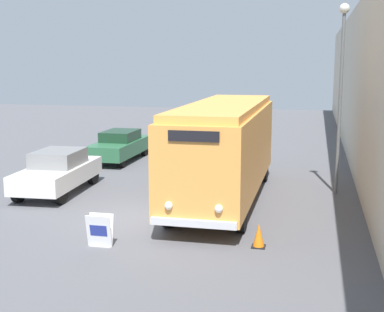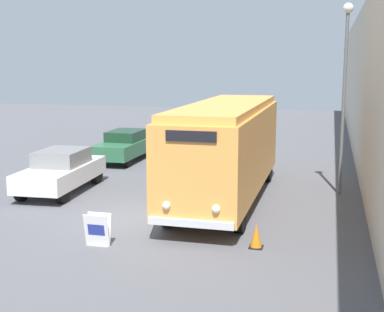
{
  "view_description": "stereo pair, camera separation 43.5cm",
  "coord_description": "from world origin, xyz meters",
  "px_view_note": "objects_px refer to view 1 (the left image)",
  "views": [
    {
      "loc": [
        5.24,
        -15.13,
        4.79
      ],
      "look_at": [
        1.62,
        0.49,
        1.96
      ],
      "focal_mm": 50.0,
      "sensor_mm": 36.0,
      "label": 1
    },
    {
      "loc": [
        5.66,
        -15.02,
        4.79
      ],
      "look_at": [
        1.62,
        0.49,
        1.96
      ],
      "focal_mm": 50.0,
      "sensor_mm": 36.0,
      "label": 2
    }
  ],
  "objects_px": {
    "vintage_bus": "(224,146)",
    "sign_board": "(100,231)",
    "streetlamp": "(341,74)",
    "parked_car_mid": "(120,145)",
    "traffic_cone": "(259,236)",
    "parked_car_near": "(58,171)"
  },
  "relations": [
    {
      "from": "sign_board",
      "to": "parked_car_mid",
      "type": "distance_m",
      "value": 12.46
    },
    {
      "from": "vintage_bus",
      "to": "traffic_cone",
      "type": "xyz_separation_m",
      "value": [
        1.7,
        -4.56,
        -1.6
      ]
    },
    {
      "from": "parked_car_near",
      "to": "sign_board",
      "type": "bearing_deg",
      "value": -56.88
    },
    {
      "from": "sign_board",
      "to": "traffic_cone",
      "type": "bearing_deg",
      "value": 12.24
    },
    {
      "from": "parked_car_near",
      "to": "parked_car_mid",
      "type": "bearing_deg",
      "value": 87.42
    },
    {
      "from": "vintage_bus",
      "to": "parked_car_mid",
      "type": "bearing_deg",
      "value": 134.45
    },
    {
      "from": "streetlamp",
      "to": "vintage_bus",
      "type": "bearing_deg",
      "value": -153.73
    },
    {
      "from": "sign_board",
      "to": "parked_car_near",
      "type": "xyz_separation_m",
      "value": [
        -3.82,
        5.2,
        0.38
      ]
    },
    {
      "from": "sign_board",
      "to": "traffic_cone",
      "type": "xyz_separation_m",
      "value": [
        4.07,
        0.88,
        -0.1
      ]
    },
    {
      "from": "parked_car_mid",
      "to": "traffic_cone",
      "type": "bearing_deg",
      "value": -53.92
    },
    {
      "from": "parked_car_mid",
      "to": "vintage_bus",
      "type": "bearing_deg",
      "value": -45.49
    },
    {
      "from": "vintage_bus",
      "to": "parked_car_mid",
      "type": "relative_size",
      "value": 2.08
    },
    {
      "from": "vintage_bus",
      "to": "sign_board",
      "type": "height_order",
      "value": "vintage_bus"
    },
    {
      "from": "streetlamp",
      "to": "parked_car_mid",
      "type": "xyz_separation_m",
      "value": [
        -10.13,
        4.48,
        -3.62
      ]
    },
    {
      "from": "sign_board",
      "to": "streetlamp",
      "type": "bearing_deg",
      "value": 49.68
    },
    {
      "from": "streetlamp",
      "to": "parked_car_mid",
      "type": "relative_size",
      "value": 1.46
    },
    {
      "from": "sign_board",
      "to": "traffic_cone",
      "type": "height_order",
      "value": "sign_board"
    },
    {
      "from": "sign_board",
      "to": "traffic_cone",
      "type": "distance_m",
      "value": 4.17
    },
    {
      "from": "vintage_bus",
      "to": "traffic_cone",
      "type": "bearing_deg",
      "value": -69.59
    },
    {
      "from": "vintage_bus",
      "to": "traffic_cone",
      "type": "height_order",
      "value": "vintage_bus"
    },
    {
      "from": "parked_car_near",
      "to": "traffic_cone",
      "type": "bearing_deg",
      "value": -31.85
    },
    {
      "from": "streetlamp",
      "to": "parked_car_near",
      "type": "xyz_separation_m",
      "value": [
        -10.06,
        -2.16,
        -3.57
      ]
    }
  ]
}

